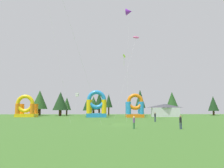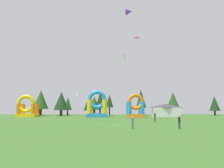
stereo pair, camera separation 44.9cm
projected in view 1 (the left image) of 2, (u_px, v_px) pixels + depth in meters
The scene contains 22 objects.
ground_plane at pixel (115, 125), 35.77m from camera, with size 120.00×120.00×0.00m, color #3D6B28.
kite_white_box at pixel (77, 95), 60.04m from camera, with size 0.82×3.10×6.52m.
kite_purple_delta at pixel (129, 12), 49.46m from camera, with size 1.91×5.16×24.15m.
kite_lime_diamond at pixel (124, 57), 63.85m from camera, with size 5.31×1.28×17.44m.
kite_pink_parafoil at pixel (136, 37), 66.21m from camera, with size 8.00×8.57×23.67m.
person_far_side at pixel (155, 116), 43.48m from camera, with size 0.32×0.32×1.74m.
person_near_camera at pixel (181, 121), 28.36m from camera, with size 0.32×0.32×1.68m.
person_midfield at pixel (134, 121), 28.82m from camera, with size 0.35×0.35×1.55m.
inflatable_yellow_castle at pixel (135, 108), 63.69m from camera, with size 4.77×4.33×6.58m.
inflatable_blue_arch at pixel (97, 107), 64.93m from camera, with size 5.59×4.94×7.58m.
inflatable_red_slide at pixel (26, 109), 66.20m from camera, with size 5.48×4.75×6.43m.
festival_tent at pixel (165, 110), 67.71m from camera, with size 7.91×3.08×3.81m.
tree_row_0 at pixel (40, 100), 80.17m from camera, with size 5.50×5.50×8.82m.
tree_row_1 at pixel (60, 101), 76.48m from camera, with size 5.10×5.10×8.02m.
tree_row_2 at pixel (67, 104), 80.50m from camera, with size 3.03×3.03×6.40m.
tree_row_3 at pixel (88, 103), 76.00m from camera, with size 3.71×3.71×7.05m.
tree_row_4 at pixel (94, 103), 78.69m from camera, with size 3.65×3.65×6.57m.
tree_row_5 at pixel (99, 100), 78.61m from camera, with size 3.37×3.37×7.95m.
tree_row_6 at pixel (109, 101), 77.42m from camera, with size 2.61×2.61×7.27m.
tree_row_7 at pixel (140, 99), 77.84m from camera, with size 3.54×3.54×8.91m.
tree_row_8 at pixel (172, 100), 79.07m from camera, with size 4.45×4.45×8.15m.
tree_row_9 at pixel (213, 104), 81.77m from camera, with size 3.66×3.66×6.85m.
Camera 1 is at (-1.68, -36.21, 2.62)m, focal length 36.64 mm.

